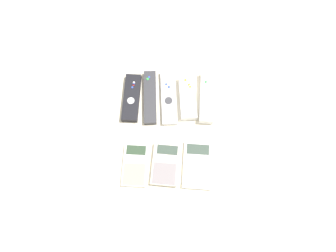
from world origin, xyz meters
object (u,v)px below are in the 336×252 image
(remote_3, at_px, (188,98))
(calculator_1, at_px, (165,164))
(calculator_0, at_px, (135,165))
(remote_2, at_px, (168,97))
(remote_0, at_px, (132,98))
(calculator_2, at_px, (197,165))
(remote_4, at_px, (207,97))
(remote_1, at_px, (150,97))

(remote_3, xyz_separation_m, calculator_1, (-0.07, -0.23, -0.00))
(remote_3, distance_m, calculator_1, 0.24)
(calculator_0, bearing_deg, remote_2, 68.76)
(remote_0, xyz_separation_m, calculator_2, (0.22, -0.23, -0.00))
(remote_2, distance_m, remote_3, 0.07)
(remote_4, bearing_deg, calculator_0, -131.80)
(remote_3, xyz_separation_m, calculator_2, (0.03, -0.23, -0.01))
(calculator_0, height_order, calculator_1, calculator_1)
(calculator_2, bearing_deg, remote_4, 84.47)
(remote_1, bearing_deg, remote_3, -3.38)
(calculator_0, distance_m, calculator_2, 0.20)
(remote_4, height_order, calculator_0, remote_4)
(remote_4, bearing_deg, remote_2, -177.22)
(remote_3, bearing_deg, remote_1, 175.92)
(remote_3, height_order, calculator_2, remote_3)
(calculator_0, relative_size, calculator_1, 1.00)
(remote_2, bearing_deg, calculator_0, -116.54)
(calculator_0, bearing_deg, remote_0, 97.60)
(calculator_1, height_order, calculator_2, calculator_1)
(remote_3, distance_m, remote_4, 0.06)
(remote_1, relative_size, calculator_0, 1.39)
(remote_3, bearing_deg, remote_2, 174.61)
(remote_0, relative_size, remote_4, 0.93)
(remote_4, relative_size, calculator_2, 1.20)
(remote_0, xyz_separation_m, remote_4, (0.26, 0.01, 0.00))
(calculator_1, bearing_deg, remote_3, 76.89)
(remote_1, height_order, calculator_2, remote_1)
(remote_2, height_order, remote_3, remote_3)
(calculator_0, distance_m, calculator_1, 0.10)
(remote_0, bearing_deg, remote_2, 4.13)
(remote_2, xyz_separation_m, calculator_0, (-0.10, -0.24, -0.00))
(remote_3, relative_size, calculator_1, 1.14)
(remote_2, bearing_deg, calculator_2, -70.99)
(remote_1, xyz_separation_m, calculator_2, (0.16, -0.23, -0.00))
(remote_2, xyz_separation_m, remote_4, (0.13, 0.00, 0.01))
(remote_0, bearing_deg, remote_3, 2.71)
(remote_0, bearing_deg, remote_4, 3.04)
(remote_4, distance_m, calculator_1, 0.27)
(remote_1, distance_m, remote_3, 0.13)
(remote_1, relative_size, remote_3, 1.23)
(remote_1, height_order, remote_4, remote_4)
(calculator_1, bearing_deg, calculator_0, -174.61)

